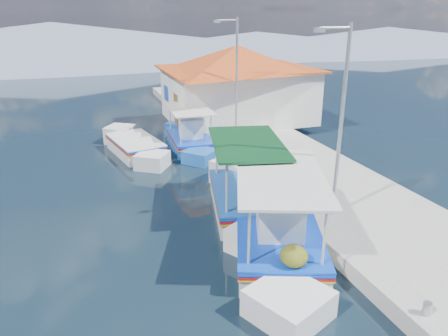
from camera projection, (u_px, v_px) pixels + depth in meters
name	position (u px, v px, depth m)	size (l,w,h in m)	color
ground	(220.00, 289.00, 11.17)	(160.00, 160.00, 0.00)	black
quay	(306.00, 175.00, 18.22)	(5.00, 44.00, 0.50)	#AAA69F
bollards	(269.00, 178.00, 16.77)	(0.20, 17.20, 0.30)	#A5A8AD
main_caique	(276.00, 234.00, 12.83)	(4.30, 7.77, 2.73)	silver
caique_green_canopy	(244.00, 199.00, 15.47)	(3.43, 7.52, 2.89)	silver
caique_blue_hull	(135.00, 147.00, 21.57)	(2.74, 6.40, 1.16)	silver
caique_far	(190.00, 140.00, 22.45)	(2.21, 6.69, 2.35)	#1C54A9
harbor_building	(238.00, 82.00, 25.40)	(10.49, 10.49, 4.40)	white
lamp_post_near	(339.00, 114.00, 13.00)	(1.21, 0.14, 6.00)	#A5A8AD
lamp_post_far	(235.00, 74.00, 20.97)	(1.21, 0.14, 6.00)	#A5A8AD
mountain_ridge	(138.00, 44.00, 62.07)	(171.40, 96.00, 5.50)	slate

